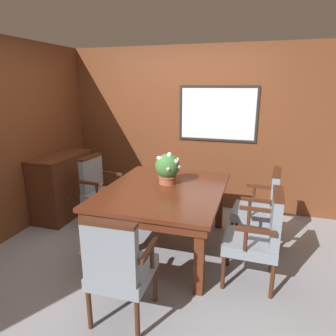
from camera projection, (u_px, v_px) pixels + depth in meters
ground_plane at (144, 254)px, 3.46m from camera, size 14.00×14.00×0.00m
wall_back at (182, 128)px, 4.67m from camera, size 7.20×0.08×2.45m
wall_left at (4, 141)px, 3.63m from camera, size 0.06×7.20×2.45m
dining_table at (164, 196)px, 3.45m from camera, size 1.33×1.62×0.74m
chair_head_near at (119, 265)px, 2.35m from camera, size 0.53×0.52×0.96m
chair_right_far at (262, 206)px, 3.51m from camera, size 0.54×0.54×0.96m
chair_right_near at (259, 235)px, 2.84m from camera, size 0.51×0.52×0.96m
chair_left_far at (100, 188)px, 4.10m from camera, size 0.54×0.54×0.96m
potted_plant at (168, 168)px, 3.54m from camera, size 0.32×0.30×0.38m
sideboard_cabinet at (63, 185)px, 4.39m from camera, size 0.48×0.97×0.92m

